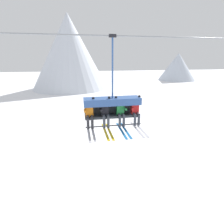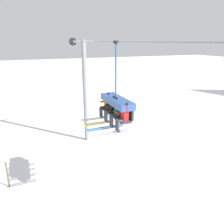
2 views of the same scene
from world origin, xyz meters
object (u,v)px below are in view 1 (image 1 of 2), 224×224
at_px(skier_orange, 90,113).
at_px(skier_black, 105,112).
at_px(chairlift_chair, 112,104).
at_px(skier_green, 121,111).
at_px(skier_red, 136,110).

height_order(skier_orange, skier_black, same).
xyz_separation_m(chairlift_chair, skier_green, (0.33, -0.21, -0.30)).
bearing_deg(chairlift_chair, skier_orange, -167.98).
bearing_deg(skier_orange, skier_red, 0.00).
relative_size(skier_black, skier_green, 1.00).
height_order(skier_black, skier_green, same).
bearing_deg(chairlift_chair, skier_black, -147.26).
relative_size(skier_orange, skier_black, 1.00).
bearing_deg(skier_red, skier_black, 180.00).
relative_size(chairlift_chair, skier_black, 2.15).
relative_size(skier_green, skier_red, 1.00).
distance_m(chairlift_chair, skier_orange, 1.07).
bearing_deg(chairlift_chair, skier_green, -32.74).
bearing_deg(skier_green, skier_orange, 180.00).
distance_m(chairlift_chair, skier_red, 1.08).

